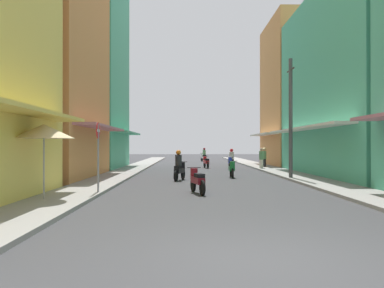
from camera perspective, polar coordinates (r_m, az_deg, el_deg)
ground_plane at (r=27.00m, az=1.51°, el=-4.09°), size 109.86×109.86×0.00m
sidewalk_left at (r=27.28m, az=-9.48°, el=-3.92°), size 2.03×57.94×0.12m
sidewalk_right at (r=27.70m, az=12.32°, el=-3.86°), size 2.03×57.94×0.12m
building_left_mid at (r=22.85m, az=-22.05°, el=11.84°), size 7.05×8.67×13.18m
building_left_far at (r=31.47m, az=-16.07°, el=11.70°), size 7.05×8.31×16.66m
building_right_mid at (r=24.66m, az=24.13°, el=8.19°), size 7.05×13.66×10.84m
building_right_far at (r=35.24m, az=16.29°, el=7.24°), size 7.05×8.21×12.80m
motorbike_white at (r=42.99m, az=1.78°, el=-1.73°), size 0.72×1.75×1.58m
motorbike_black at (r=19.71m, az=-1.90°, el=-3.45°), size 0.69×1.76×1.58m
motorbike_maroon at (r=14.33m, az=0.78°, el=-5.44°), size 0.66×1.77×0.96m
motorbike_blue at (r=29.00m, az=5.92°, el=-2.43°), size 0.69×1.77×1.58m
motorbike_green at (r=21.60m, az=5.99°, el=-3.70°), size 0.55×1.81×0.96m
motorbike_red at (r=30.56m, az=2.12°, el=-2.70°), size 0.57×1.80×0.96m
pedestrian_far at (r=28.99m, az=10.38°, el=-2.19°), size 0.34×0.34×1.65m
pedestrian_foreground at (r=31.03m, az=10.81°, el=-1.81°), size 0.44×0.44×1.70m
vendor_umbrella at (r=12.91m, az=-21.37°, el=1.78°), size 1.90×1.90×2.48m
utility_pole at (r=20.79m, az=14.61°, el=3.85°), size 0.20×1.20×6.42m
street_sign_no_entry at (r=14.20m, az=-13.93°, el=-0.58°), size 0.07×0.60×2.65m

